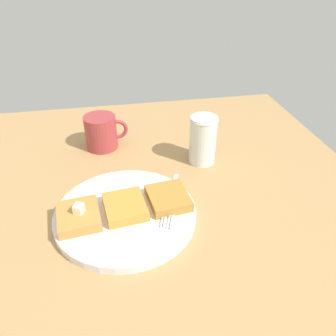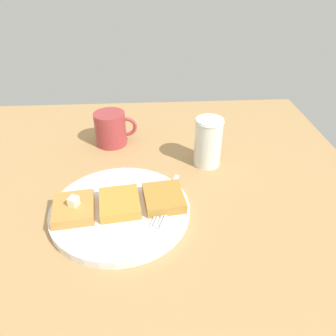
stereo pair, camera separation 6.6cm
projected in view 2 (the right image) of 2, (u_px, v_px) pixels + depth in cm
name	position (u px, v px, depth cm)	size (l,w,h in cm)	color
table_surface	(96.00, 234.00, 58.69)	(112.52, 112.52, 2.01)	#AA824F
plate	(120.00, 210.00, 61.17)	(26.03, 26.03, 1.56)	silver
toast_slice_left	(74.00, 209.00, 59.00)	(7.23, 8.23, 1.88)	#B7803A
toast_slice_middle	(120.00, 203.00, 60.27)	(7.23, 8.23, 1.88)	#BE8633
toast_slice_right	(164.00, 198.00, 61.54)	(7.23, 8.23, 1.88)	#AA7930
butter_pat_primary	(74.00, 201.00, 57.94)	(1.67, 1.51, 1.67)	#F6F0C8
fork	(166.00, 203.00, 61.57)	(6.39, 15.64, 0.36)	silver
syrup_jar	(208.00, 145.00, 73.03)	(6.32, 6.32, 11.18)	#472306
coffee_mug	(111.00, 129.00, 81.17)	(10.39, 7.65, 8.29)	#9F3639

